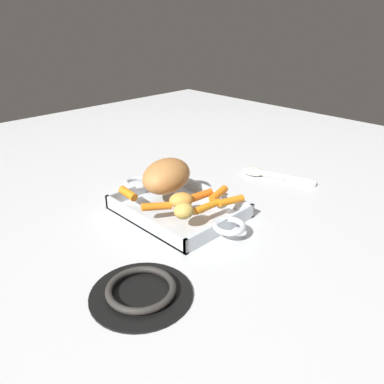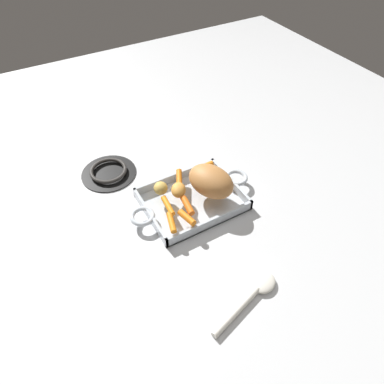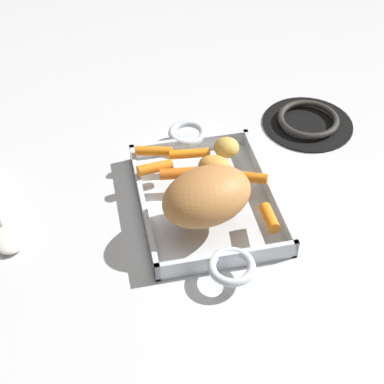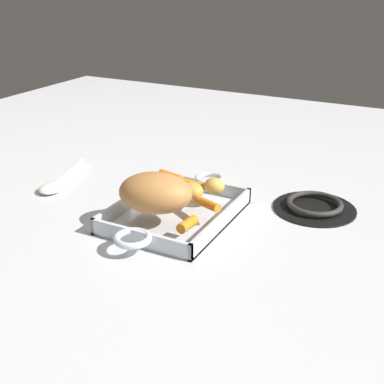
# 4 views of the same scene
# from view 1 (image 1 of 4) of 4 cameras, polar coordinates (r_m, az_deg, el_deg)

# --- Properties ---
(ground_plane) EXTENTS (2.25, 2.25, 0.00)m
(ground_plane) POSITION_cam_1_polar(r_m,az_deg,el_deg) (0.91, -2.07, -3.09)
(ground_plane) COLOR silver
(roasting_dish) EXTENTS (0.38, 0.22, 0.04)m
(roasting_dish) POSITION_cam_1_polar(r_m,az_deg,el_deg) (0.90, -2.08, -2.46)
(roasting_dish) COLOR silver
(roasting_dish) RESTS_ON ground_plane
(pork_roast) EXTENTS (0.14, 0.17, 0.08)m
(pork_roast) POSITION_cam_1_polar(r_m,az_deg,el_deg) (0.92, -3.82, 2.43)
(pork_roast) COLOR #B6773E
(pork_roast) RESTS_ON roasting_dish
(baby_carrot_center_right) EXTENTS (0.02, 0.07, 0.02)m
(baby_carrot_center_right) POSITION_cam_1_polar(r_m,az_deg,el_deg) (0.84, 2.30, -2.17)
(baby_carrot_center_right) COLOR orange
(baby_carrot_center_right) RESTS_ON roasting_dish
(baby_carrot_southeast) EXTENTS (0.05, 0.02, 0.02)m
(baby_carrot_southeast) POSITION_cam_1_polar(r_m,az_deg,el_deg) (0.91, -9.52, -0.23)
(baby_carrot_southeast) COLOR orange
(baby_carrot_southeast) RESTS_ON roasting_dish
(baby_carrot_northeast) EXTENTS (0.03, 0.07, 0.02)m
(baby_carrot_northeast) POSITION_cam_1_polar(r_m,az_deg,el_deg) (0.89, 1.26, -0.53)
(baby_carrot_northeast) COLOR orange
(baby_carrot_northeast) RESTS_ON roasting_dish
(baby_carrot_short) EXTENTS (0.03, 0.07, 0.02)m
(baby_carrot_short) POSITION_cam_1_polar(r_m,az_deg,el_deg) (0.87, 5.84, -1.30)
(baby_carrot_short) COLOR orange
(baby_carrot_short) RESTS_ON roasting_dish
(baby_carrot_center_left) EXTENTS (0.05, 0.07, 0.02)m
(baby_carrot_center_left) POSITION_cam_1_polar(r_m,az_deg,el_deg) (0.85, -5.31, -2.14)
(baby_carrot_center_left) COLOR orange
(baby_carrot_center_left) RESTS_ON roasting_dish
(baby_carrot_long) EXTENTS (0.03, 0.06, 0.02)m
(baby_carrot_long) POSITION_cam_1_polar(r_m,az_deg,el_deg) (0.90, 3.96, -0.27)
(baby_carrot_long) COLOR orange
(baby_carrot_long) RESTS_ON roasting_dish
(potato_corner) EXTENTS (0.06, 0.07, 0.03)m
(potato_corner) POSITION_cam_1_polar(r_m,az_deg,el_deg) (0.85, -1.63, -1.21)
(potato_corner) COLOR gold
(potato_corner) RESTS_ON roasting_dish
(potato_golden_small) EXTENTS (0.05, 0.05, 0.04)m
(potato_golden_small) POSITION_cam_1_polar(r_m,az_deg,el_deg) (0.81, -1.23, -2.82)
(potato_golden_small) COLOR gold
(potato_golden_small) RESTS_ON roasting_dish
(stove_burner_rear) EXTENTS (0.18, 0.18, 0.02)m
(stove_burner_rear) POSITION_cam_1_polar(r_m,az_deg,el_deg) (0.67, -7.60, -14.50)
(stove_burner_rear) COLOR black
(stove_burner_rear) RESTS_ON ground_plane
(serving_spoon) EXTENTS (0.21, 0.09, 0.02)m
(serving_spoon) POSITION_cam_1_polar(r_m,az_deg,el_deg) (1.12, 11.21, 2.64)
(serving_spoon) COLOR white
(serving_spoon) RESTS_ON ground_plane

